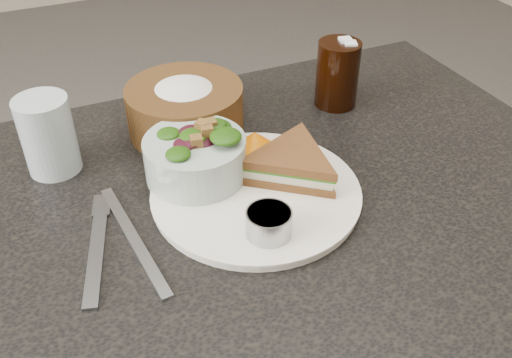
{
  "coord_description": "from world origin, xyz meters",
  "views": [
    {
      "loc": [
        -0.22,
        -0.52,
        1.23
      ],
      "look_at": [
        0.02,
        0.01,
        0.78
      ],
      "focal_mm": 40.0,
      "sensor_mm": 36.0,
      "label": 1
    }
  ],
  "objects": [
    {
      "name": "water_glass",
      "position": [
        -0.21,
        0.19,
        0.8
      ],
      "size": [
        0.09,
        0.09,
        0.11
      ],
      "primitive_type": "cylinder",
      "rotation": [
        0.0,
        0.0,
        0.29
      ],
      "color": "#A5B5BE",
      "rests_on": "dining_table"
    },
    {
      "name": "sandwich",
      "position": [
        0.08,
        0.02,
        0.78
      ],
      "size": [
        0.21,
        0.21,
        0.04
      ],
      "primitive_type": null,
      "rotation": [
        0.0,
        0.0,
        -0.65
      ],
      "color": "#56311B",
      "rests_on": "dinner_plate"
    },
    {
      "name": "orange_wedge",
      "position": [
        0.06,
        0.11,
        0.78
      ],
      "size": [
        0.08,
        0.08,
        0.03
      ],
      "primitive_type": "cone",
      "rotation": [
        0.0,
        0.0,
        0.41
      ],
      "color": "orange",
      "rests_on": "dinner_plate"
    },
    {
      "name": "salad_bowl",
      "position": [
        -0.04,
        0.08,
        0.8
      ],
      "size": [
        0.16,
        0.16,
        0.08
      ],
      "primitive_type": null,
      "rotation": [
        0.0,
        0.0,
        -0.25
      ],
      "color": "#9FB1A9",
      "rests_on": "dinner_plate"
    },
    {
      "name": "bread_basket",
      "position": [
        -0.01,
        0.21,
        0.8
      ],
      "size": [
        0.23,
        0.23,
        0.1
      ],
      "primitive_type": null,
      "rotation": [
        0.0,
        0.0,
        0.37
      ],
      "color": "#4F361A",
      "rests_on": "dining_table"
    },
    {
      "name": "dressing_ramekin",
      "position": [
        -0.0,
        -0.07,
        0.78
      ],
      "size": [
        0.06,
        0.06,
        0.03
      ],
      "primitive_type": "cylinder",
      "rotation": [
        0.0,
        0.0,
        -0.06
      ],
      "color": "#979A9E",
      "rests_on": "dinner_plate"
    },
    {
      "name": "cola_glass",
      "position": [
        0.24,
        0.19,
        0.81
      ],
      "size": [
        0.09,
        0.09,
        0.12
      ],
      "primitive_type": null,
      "rotation": [
        0.0,
        0.0,
        0.43
      ],
      "color": "black",
      "rests_on": "dining_table"
    },
    {
      "name": "dinner_plate",
      "position": [
        0.02,
        0.01,
        0.76
      ],
      "size": [
        0.27,
        0.27,
        0.01
      ],
      "primitive_type": "cylinder",
      "color": "silver",
      "rests_on": "dining_table"
    },
    {
      "name": "knife",
      "position": [
        -0.15,
        -0.0,
        0.75
      ],
      "size": [
        0.03,
        0.22,
        0.0
      ],
      "primitive_type": "cube",
      "rotation": [
        0.0,
        0.0,
        0.1
      ],
      "color": "#9FA5AD",
      "rests_on": "dining_table"
    },
    {
      "name": "fork",
      "position": [
        -0.19,
        -0.01,
        0.75
      ],
      "size": [
        0.06,
        0.17,
        0.0
      ],
      "primitive_type": "cube",
      "rotation": [
        0.0,
        0.0,
        -0.28
      ],
      "color": "gray",
      "rests_on": "dining_table"
    }
  ]
}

